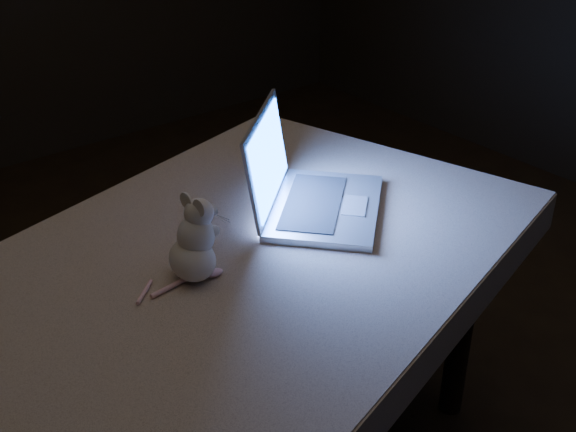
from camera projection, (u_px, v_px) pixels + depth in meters
table at (243, 379)px, 1.92m from camera, size 1.63×1.27×0.77m
tablecloth at (235, 273)px, 1.75m from camera, size 1.85×1.65×0.11m
laptop at (327, 166)px, 1.85m from camera, size 0.52×0.51×0.26m
plush_mouse at (191, 240)px, 1.59m from camera, size 0.18×0.18×0.20m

